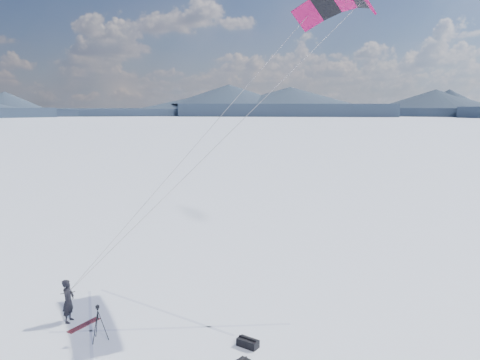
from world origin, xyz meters
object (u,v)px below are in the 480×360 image
object	(u,v)px
snowboard	(84,325)
gear_bag_b	(248,343)
tripod	(98,318)
snowkiter	(70,321)

from	to	relation	value
snowboard	gear_bag_b	xyz separation A→B (m)	(5.67, -3.19, 0.13)
snowboard	gear_bag_b	size ratio (longest dim) A/B	1.74
tripod	gear_bag_b	world-z (taller)	tripod
tripod	snowboard	bearing A→B (deg)	122.41
tripod	snowkiter	bearing A→B (deg)	130.59
snowkiter	gear_bag_b	xyz separation A→B (m)	(6.23, -3.70, 0.15)
snowkiter	tripod	world-z (taller)	tripod
snowkiter	tripod	size ratio (longest dim) A/B	1.29
gear_bag_b	tripod	bearing A→B (deg)	-150.06
snowboard	tripod	xyz separation A→B (m)	(0.59, -1.34, 0.84)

